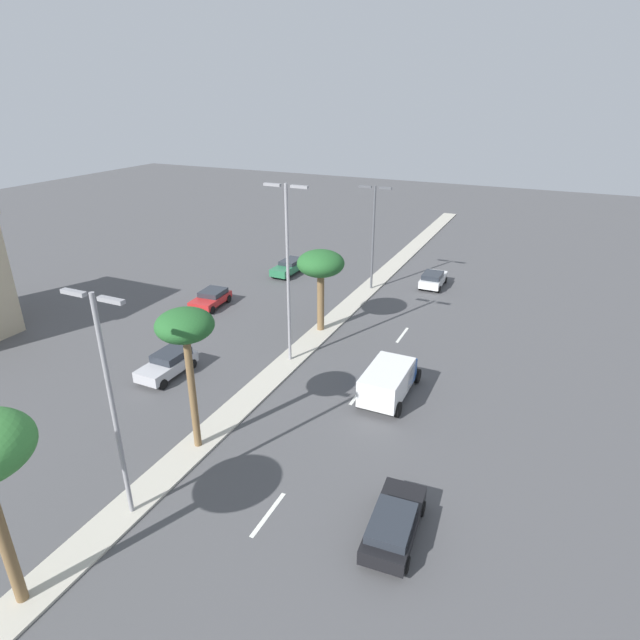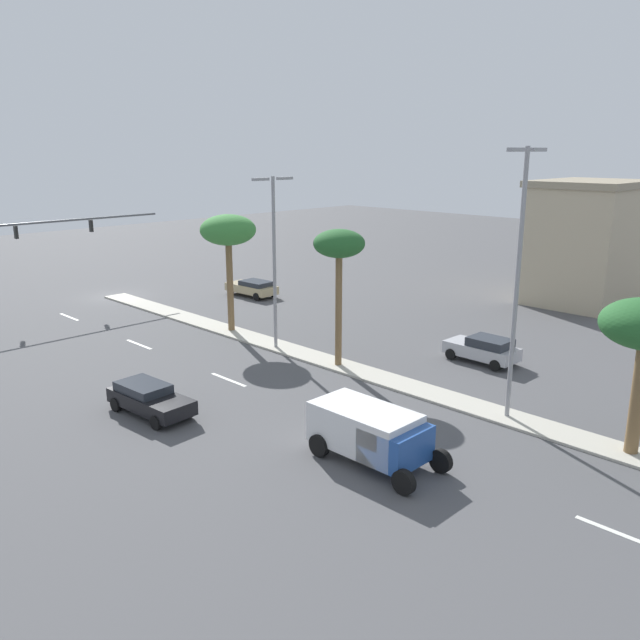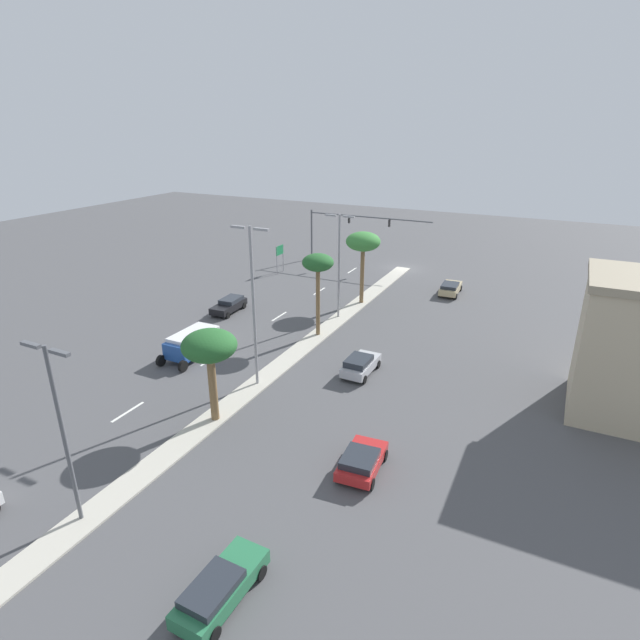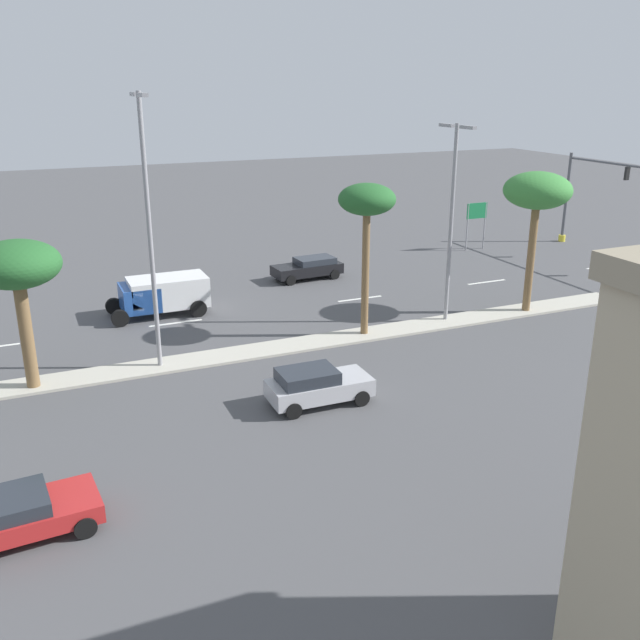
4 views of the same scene
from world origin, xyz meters
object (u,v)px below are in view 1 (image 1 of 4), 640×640
(street_lamp_left, at_px, (110,393))
(sedan_white_outboard, at_px, (433,279))
(street_lamp_trailing, at_px, (288,264))
(street_lamp_right, at_px, (373,230))
(box_truck, at_px, (389,379))
(sedan_green_right, at_px, (289,267))
(sedan_red_rear, at_px, (211,298))
(palm_tree_outboard, at_px, (321,265))
(palm_tree_mid, at_px, (185,330))
(sedan_silver_mid, at_px, (168,364))
(sedan_black_inboard, at_px, (394,523))

(street_lamp_left, bearing_deg, sedan_white_outboard, 81.73)
(street_lamp_left, relative_size, street_lamp_trailing, 0.86)
(street_lamp_right, bearing_deg, street_lamp_left, -89.85)
(street_lamp_left, height_order, box_truck, street_lamp_left)
(sedan_green_right, xyz_separation_m, sedan_red_rear, (-2.00, -10.16, -0.04))
(palm_tree_outboard, relative_size, street_lamp_trailing, 0.53)
(sedan_white_outboard, xyz_separation_m, sedan_red_rear, (-15.80, -12.48, -0.07))
(palm_tree_mid, relative_size, sedan_silver_mid, 1.82)
(street_lamp_trailing, bearing_deg, sedan_red_rear, 150.98)
(street_lamp_right, xyz_separation_m, sedan_red_rear, (-10.85, -9.47, -4.85))
(palm_tree_outboard, relative_size, sedan_black_inboard, 1.35)
(palm_tree_mid, bearing_deg, sedan_silver_mid, 139.83)
(street_lamp_trailing, bearing_deg, sedan_white_outboard, 74.23)
(box_truck, bearing_deg, street_lamp_right, 112.97)
(street_lamp_right, distance_m, box_truck, 18.86)
(street_lamp_right, height_order, sedan_red_rear, street_lamp_right)
(street_lamp_left, xyz_separation_m, sedan_silver_mid, (-6.47, 10.21, -5.19))
(sedan_silver_mid, relative_size, sedan_black_inboard, 0.90)
(palm_tree_outboard, bearing_deg, sedan_red_rear, 176.56)
(street_lamp_right, height_order, sedan_white_outboard, street_lamp_right)
(sedan_black_inboard, bearing_deg, street_lamp_left, -162.08)
(palm_tree_outboard, distance_m, street_lamp_trailing, 5.51)
(street_lamp_trailing, relative_size, sedan_red_rear, 2.92)
(palm_tree_outboard, distance_m, sedan_red_rear, 11.37)
(street_lamp_right, xyz_separation_m, sedan_black_inboard, (10.69, -27.07, -4.81))
(sedan_white_outboard, bearing_deg, sedan_green_right, -170.45)
(palm_tree_outboard, xyz_separation_m, sedan_green_right, (-8.45, 10.78, -4.41))
(sedan_black_inboard, bearing_deg, street_lamp_trailing, 133.00)
(sedan_white_outboard, relative_size, box_truck, 0.76)
(palm_tree_outboard, distance_m, sedan_green_right, 14.39)
(street_lamp_right, xyz_separation_m, sedan_green_right, (-8.85, 0.68, -4.80))
(sedan_black_inboard, distance_m, sedan_white_outboard, 30.62)
(sedan_black_inboard, height_order, sedan_white_outboard, sedan_white_outboard)
(sedan_red_rear, bearing_deg, street_lamp_trailing, -29.02)
(street_lamp_right, bearing_deg, sedan_red_rear, -138.88)
(sedan_black_inboard, xyz_separation_m, sedan_white_outboard, (-5.74, 30.08, 0.03))
(street_lamp_trailing, bearing_deg, box_truck, -11.74)
(street_lamp_right, bearing_deg, sedan_silver_mid, -107.49)
(box_truck, bearing_deg, palm_tree_mid, -130.09)
(street_lamp_right, bearing_deg, sedan_black_inboard, -68.46)
(sedan_black_inboard, bearing_deg, sedan_silver_mid, 158.34)
(street_lamp_right, height_order, sedan_green_right, street_lamp_right)
(palm_tree_outboard, xyz_separation_m, sedan_black_inboard, (11.09, -16.97, -4.41))
(box_truck, bearing_deg, sedan_black_inboard, -70.88)
(palm_tree_mid, distance_m, sedan_green_right, 28.26)
(sedan_white_outboard, height_order, sedan_red_rear, sedan_white_outboard)
(palm_tree_outboard, relative_size, sedan_white_outboard, 1.53)
(sedan_red_rear, bearing_deg, box_truck, -22.40)
(palm_tree_mid, distance_m, street_lamp_right, 25.58)
(sedan_white_outboard, distance_m, box_truck, 20.03)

